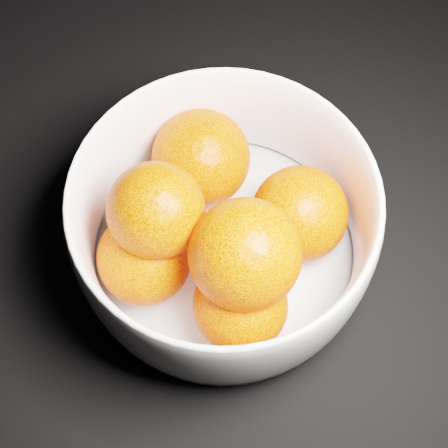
# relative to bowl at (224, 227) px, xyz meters

# --- Properties ---
(bowl) EXTENTS (0.25, 0.25, 0.12)m
(bowl) POSITION_rel_bowl_xyz_m (0.00, 0.00, 0.00)
(bowl) COLOR white
(bowl) RESTS_ON ground
(orange_pile) EXTENTS (0.21, 0.22, 0.14)m
(orange_pile) POSITION_rel_bowl_xyz_m (-0.00, -0.00, 0.01)
(orange_pile) COLOR #FF4C0B
(orange_pile) RESTS_ON bowl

